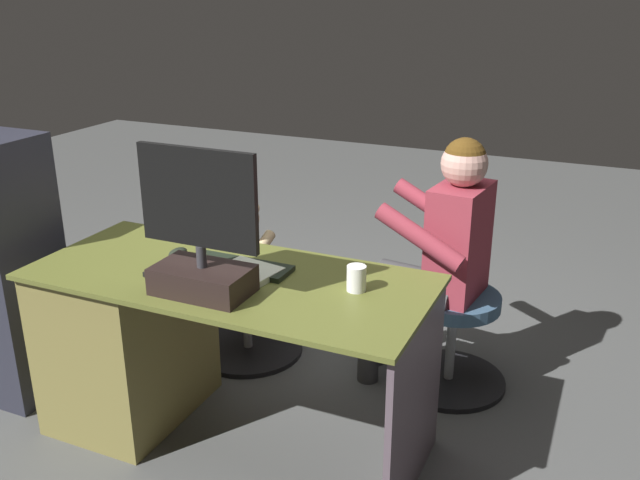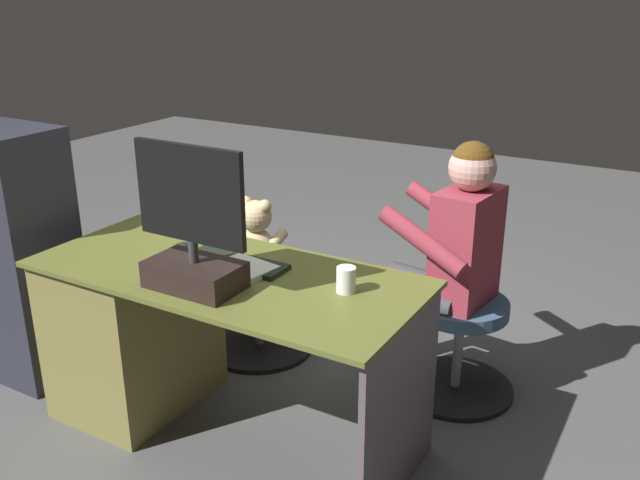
{
  "view_description": "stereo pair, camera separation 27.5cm",
  "coord_description": "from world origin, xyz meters",
  "px_view_note": "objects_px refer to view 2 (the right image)",
  "views": [
    {
      "loc": [
        -1.28,
        2.38,
        1.76
      ],
      "look_at": [
        -0.23,
        0.02,
        0.79
      ],
      "focal_mm": 38.88,
      "sensor_mm": 36.0,
      "label": 1
    },
    {
      "loc": [
        -1.52,
        2.25,
        1.76
      ],
      "look_at": [
        -0.23,
        0.02,
        0.79
      ],
      "focal_mm": 38.88,
      "sensor_mm": 36.0,
      "label": 2
    }
  ],
  "objects_px": {
    "keyboard": "(237,263)",
    "person": "(447,248)",
    "cup": "(346,280)",
    "desk": "(151,326)",
    "office_chair_teddy": "(259,302)",
    "visitor_chair": "(459,340)",
    "computer_mouse": "(181,247)",
    "teddy_bear": "(258,235)",
    "monitor": "(193,244)",
    "tv_remote": "(163,264)"
  },
  "relations": [
    {
      "from": "monitor",
      "to": "person",
      "type": "height_order",
      "value": "monitor"
    },
    {
      "from": "monitor",
      "to": "person",
      "type": "bearing_deg",
      "value": -123.49
    },
    {
      "from": "office_chair_teddy",
      "to": "visitor_chair",
      "type": "relative_size",
      "value": 1.05
    },
    {
      "from": "computer_mouse",
      "to": "teddy_bear",
      "type": "bearing_deg",
      "value": -86.61
    },
    {
      "from": "computer_mouse",
      "to": "monitor",
      "type": "bearing_deg",
      "value": 138.76
    },
    {
      "from": "keyboard",
      "to": "cup",
      "type": "relative_size",
      "value": 4.51
    },
    {
      "from": "cup",
      "to": "visitor_chair",
      "type": "relative_size",
      "value": 0.18
    },
    {
      "from": "cup",
      "to": "person",
      "type": "bearing_deg",
      "value": -100.12
    },
    {
      "from": "office_chair_teddy",
      "to": "visitor_chair",
      "type": "distance_m",
      "value": 1.01
    },
    {
      "from": "desk",
      "to": "person",
      "type": "bearing_deg",
      "value": -143.57
    },
    {
      "from": "keyboard",
      "to": "computer_mouse",
      "type": "bearing_deg",
      "value": 0.08
    },
    {
      "from": "teddy_bear",
      "to": "visitor_chair",
      "type": "relative_size",
      "value": 0.66
    },
    {
      "from": "keyboard",
      "to": "tv_remote",
      "type": "bearing_deg",
      "value": 32.15
    },
    {
      "from": "monitor",
      "to": "tv_remote",
      "type": "distance_m",
      "value": 0.29
    },
    {
      "from": "desk",
      "to": "computer_mouse",
      "type": "distance_m",
      "value": 0.39
    },
    {
      "from": "monitor",
      "to": "keyboard",
      "type": "distance_m",
      "value": 0.29
    },
    {
      "from": "monitor",
      "to": "tv_remote",
      "type": "bearing_deg",
      "value": -20.44
    },
    {
      "from": "tv_remote",
      "to": "office_chair_teddy",
      "type": "xyz_separation_m",
      "value": [
        0.07,
        -0.72,
        -0.48
      ]
    },
    {
      "from": "tv_remote",
      "to": "keyboard",
      "type": "bearing_deg",
      "value": -128.16
    },
    {
      "from": "keyboard",
      "to": "person",
      "type": "distance_m",
      "value": 0.91
    },
    {
      "from": "monitor",
      "to": "person",
      "type": "xyz_separation_m",
      "value": [
        -0.61,
        -0.92,
        -0.21
      ]
    },
    {
      "from": "monitor",
      "to": "office_chair_teddy",
      "type": "relative_size",
      "value": 0.95
    },
    {
      "from": "monitor",
      "to": "visitor_chair",
      "type": "relative_size",
      "value": 1.0
    },
    {
      "from": "desk",
      "to": "tv_remote",
      "type": "xyz_separation_m",
      "value": [
        -0.18,
        0.08,
        0.35
      ]
    },
    {
      "from": "desk",
      "to": "keyboard",
      "type": "xyz_separation_m",
      "value": [
        -0.42,
        -0.07,
        0.35
      ]
    },
    {
      "from": "visitor_chair",
      "to": "computer_mouse",
      "type": "bearing_deg",
      "value": 35.76
    },
    {
      "from": "desk",
      "to": "tv_remote",
      "type": "height_order",
      "value": "tv_remote"
    },
    {
      "from": "monitor",
      "to": "keyboard",
      "type": "relative_size",
      "value": 1.24
    },
    {
      "from": "teddy_bear",
      "to": "visitor_chair",
      "type": "bearing_deg",
      "value": -173.64
    },
    {
      "from": "visitor_chair",
      "to": "monitor",
      "type": "bearing_deg",
      "value": 53.48
    },
    {
      "from": "tv_remote",
      "to": "visitor_chair",
      "type": "bearing_deg",
      "value": -117.9
    },
    {
      "from": "desk",
      "to": "cup",
      "type": "xyz_separation_m",
      "value": [
        -0.9,
        -0.07,
        0.39
      ]
    },
    {
      "from": "visitor_chair",
      "to": "person",
      "type": "xyz_separation_m",
      "value": [
        0.08,
        0.01,
        0.43
      ]
    },
    {
      "from": "keyboard",
      "to": "visitor_chair",
      "type": "xyz_separation_m",
      "value": [
        -0.68,
        -0.69,
        -0.48
      ]
    },
    {
      "from": "computer_mouse",
      "to": "teddy_bear",
      "type": "height_order",
      "value": "teddy_bear"
    },
    {
      "from": "visitor_chair",
      "to": "keyboard",
      "type": "bearing_deg",
      "value": 45.41
    },
    {
      "from": "desk",
      "to": "office_chair_teddy",
      "type": "height_order",
      "value": "desk"
    },
    {
      "from": "cup",
      "to": "person",
      "type": "relative_size",
      "value": 0.08
    },
    {
      "from": "office_chair_teddy",
      "to": "keyboard",
      "type": "bearing_deg",
      "value": 118.82
    },
    {
      "from": "computer_mouse",
      "to": "tv_remote",
      "type": "bearing_deg",
      "value": 104.05
    },
    {
      "from": "office_chair_teddy",
      "to": "person",
      "type": "distance_m",
      "value": 1.02
    },
    {
      "from": "cup",
      "to": "teddy_bear",
      "type": "distance_m",
      "value": 1.0
    },
    {
      "from": "office_chair_teddy",
      "to": "visitor_chair",
      "type": "bearing_deg",
      "value": -173.0
    },
    {
      "from": "desk",
      "to": "visitor_chair",
      "type": "xyz_separation_m",
      "value": [
        -1.1,
        -0.77,
        -0.13
      ]
    },
    {
      "from": "monitor",
      "to": "cup",
      "type": "bearing_deg",
      "value": -154.36
    },
    {
      "from": "computer_mouse",
      "to": "cup",
      "type": "bearing_deg",
      "value": 179.63
    },
    {
      "from": "desk",
      "to": "visitor_chair",
      "type": "height_order",
      "value": "desk"
    },
    {
      "from": "keyboard",
      "to": "visitor_chair",
      "type": "height_order",
      "value": "keyboard"
    },
    {
      "from": "office_chair_teddy",
      "to": "cup",
      "type": "bearing_deg",
      "value": 144.05
    },
    {
      "from": "keyboard",
      "to": "teddy_bear",
      "type": "relative_size",
      "value": 1.21
    }
  ]
}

